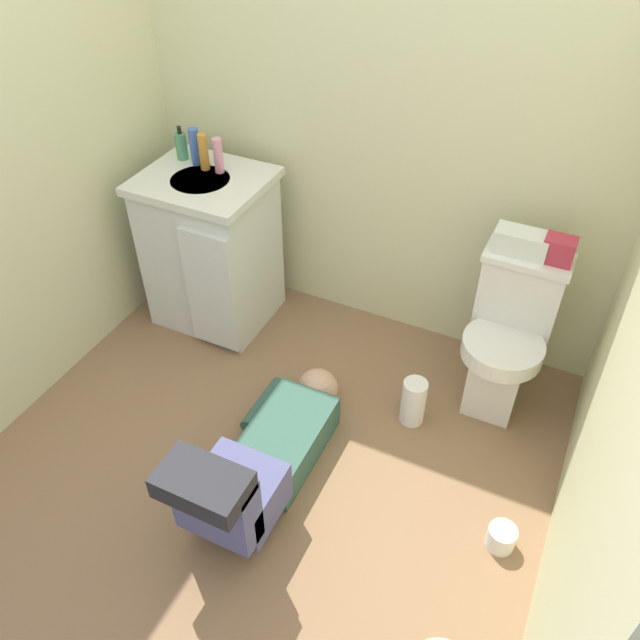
% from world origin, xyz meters
% --- Properties ---
extents(ground_plane, '(2.82, 3.03, 0.04)m').
position_xyz_m(ground_plane, '(0.00, 0.00, -0.02)').
color(ground_plane, '#896646').
extents(wall_back, '(2.48, 0.08, 2.40)m').
position_xyz_m(wall_back, '(0.00, 1.05, 1.20)').
color(wall_back, beige).
rests_on(wall_back, ground_plane).
extents(toilet, '(0.36, 0.46, 0.75)m').
position_xyz_m(toilet, '(0.78, 0.71, 0.37)').
color(toilet, silver).
rests_on(toilet, ground_plane).
extents(vanity_cabinet, '(0.60, 0.53, 0.82)m').
position_xyz_m(vanity_cabinet, '(-0.72, 0.66, 0.42)').
color(vanity_cabinet, silver).
rests_on(vanity_cabinet, ground_plane).
extents(faucet, '(0.02, 0.02, 0.10)m').
position_xyz_m(faucet, '(-0.73, 0.81, 0.87)').
color(faucet, silver).
rests_on(faucet, vanity_cabinet).
extents(person_plumber, '(0.39, 1.06, 0.52)m').
position_xyz_m(person_plumber, '(0.05, -0.21, 0.18)').
color(person_plumber, '#33594C').
rests_on(person_plumber, ground_plane).
extents(tissue_box, '(0.22, 0.11, 0.10)m').
position_xyz_m(tissue_box, '(0.74, 0.80, 0.80)').
color(tissue_box, silver).
rests_on(tissue_box, toilet).
extents(toiletry_bag, '(0.12, 0.09, 0.11)m').
position_xyz_m(toiletry_bag, '(0.89, 0.80, 0.81)').
color(toiletry_bag, '#B22D3F').
rests_on(toiletry_bag, toilet).
extents(soap_dispenser, '(0.06, 0.06, 0.17)m').
position_xyz_m(soap_dispenser, '(-0.92, 0.79, 0.89)').
color(soap_dispenser, '#4A8C5D').
rests_on(soap_dispenser, vanity_cabinet).
extents(bottle_blue, '(0.05, 0.05, 0.18)m').
position_xyz_m(bottle_blue, '(-0.82, 0.77, 0.91)').
color(bottle_blue, '#3F63B8').
rests_on(bottle_blue, vanity_cabinet).
extents(bottle_amber, '(0.04, 0.04, 0.17)m').
position_xyz_m(bottle_amber, '(-0.76, 0.75, 0.91)').
color(bottle_amber, '#C7852C').
rests_on(bottle_amber, vanity_cabinet).
extents(bottle_pink, '(0.04, 0.04, 0.17)m').
position_xyz_m(bottle_pink, '(-0.68, 0.75, 0.90)').
color(bottle_pink, pink).
rests_on(bottle_pink, vanity_cabinet).
extents(paper_towel_roll, '(0.11, 0.11, 0.24)m').
position_xyz_m(paper_towel_roll, '(0.48, 0.39, 0.12)').
color(paper_towel_roll, white).
rests_on(paper_towel_roll, ground_plane).
extents(toilet_paper_roll, '(0.11, 0.11, 0.10)m').
position_xyz_m(toilet_paper_roll, '(1.00, -0.06, 0.05)').
color(toilet_paper_roll, white).
rests_on(toilet_paper_roll, ground_plane).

